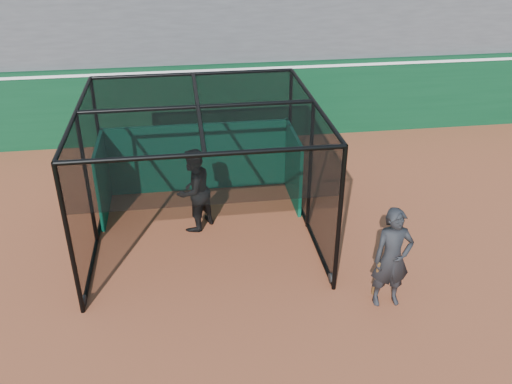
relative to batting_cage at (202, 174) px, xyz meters
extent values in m
plane|color=brown|center=(0.87, -2.65, -1.59)|extent=(120.00, 120.00, 0.00)
cube|color=#0A371D|center=(0.87, 5.85, -0.34)|extent=(50.00, 0.45, 2.50)
cube|color=white|center=(0.87, 5.85, 0.76)|extent=(50.00, 0.50, 0.08)
cube|color=#07462F|center=(0.00, 2.30, -0.64)|extent=(4.89, 0.10, 1.90)
cylinder|color=black|center=(-2.51, -2.25, -1.48)|extent=(0.08, 0.22, 0.22)
cylinder|color=black|center=(2.51, -2.25, -1.48)|extent=(0.08, 0.22, 0.22)
cylinder|color=black|center=(-2.51, 2.22, -1.48)|extent=(0.08, 0.22, 0.22)
cylinder|color=black|center=(2.51, 2.22, -1.48)|extent=(0.08, 0.22, 0.22)
imported|color=black|center=(-0.20, 0.32, -0.57)|extent=(1.26, 1.25, 2.05)
imported|color=black|center=(3.43, -2.99, -0.54)|extent=(0.77, 0.51, 2.10)
cylinder|color=#593819|center=(3.18, -2.94, -1.04)|extent=(0.15, 0.37, 0.98)
camera|label=1|loc=(-0.32, -10.96, 5.50)|focal=38.00mm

